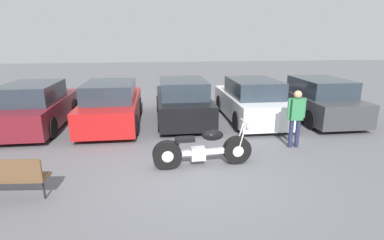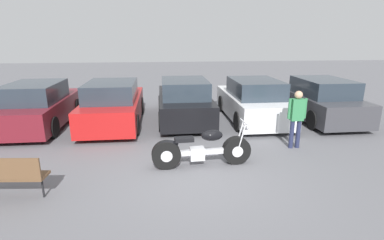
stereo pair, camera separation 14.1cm
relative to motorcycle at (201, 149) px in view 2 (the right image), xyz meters
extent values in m
plane|color=slate|center=(-0.15, -0.53, -0.42)|extent=(60.00, 60.00, 0.00)
cylinder|color=black|center=(0.88, 0.05, -0.08)|extent=(0.69, 0.24, 0.68)
cylinder|color=silver|center=(0.88, 0.05, -0.08)|extent=(0.29, 0.24, 0.27)
cylinder|color=black|center=(-0.82, -0.06, -0.08)|extent=(0.69, 0.24, 0.68)
cylinder|color=silver|center=(-0.82, -0.06, -0.08)|extent=(0.29, 0.24, 0.27)
cube|color=silver|center=(0.03, 0.00, -0.06)|extent=(1.31, 0.19, 0.12)
cube|color=silver|center=(-0.09, -0.01, -0.10)|extent=(0.35, 0.26, 0.30)
ellipsoid|color=black|center=(0.26, 0.01, 0.34)|extent=(0.54, 0.34, 0.26)
cube|color=black|center=(-0.40, -0.03, 0.28)|extent=(0.45, 0.27, 0.09)
ellipsoid|color=black|center=(-0.77, -0.05, 0.18)|extent=(0.49, 0.23, 0.20)
cylinder|color=silver|center=(0.97, -0.03, 0.27)|extent=(0.22, 0.05, 0.71)
cylinder|color=silver|center=(0.96, 0.15, 0.27)|extent=(0.22, 0.05, 0.71)
cylinder|color=silver|center=(1.06, 0.07, 0.62)|extent=(0.07, 0.62, 0.03)
sphere|color=silver|center=(1.10, 0.07, 0.50)|extent=(0.15, 0.15, 0.15)
cylinder|color=silver|center=(-0.34, 0.12, -0.20)|extent=(1.30, 0.16, 0.08)
cube|color=maroon|center=(-5.05, 3.87, 0.13)|extent=(1.80, 4.31, 0.79)
cube|color=#28333D|center=(-5.05, 3.61, 0.81)|extent=(1.59, 2.24, 0.59)
cylinder|color=black|center=(-5.90, 5.20, -0.09)|extent=(0.20, 0.66, 0.66)
cylinder|color=black|center=(-4.21, 5.20, -0.09)|extent=(0.20, 0.66, 0.66)
cylinder|color=black|center=(-4.21, 2.53, -0.09)|extent=(0.20, 0.66, 0.66)
cube|color=red|center=(-2.56, 3.85, 0.13)|extent=(1.80, 4.31, 0.79)
cube|color=#28333D|center=(-2.56, 3.59, 0.81)|extent=(1.59, 2.24, 0.59)
cylinder|color=black|center=(-3.40, 5.18, -0.09)|extent=(0.20, 0.66, 0.66)
cylinder|color=black|center=(-1.72, 5.18, -0.09)|extent=(0.20, 0.66, 0.66)
cylinder|color=black|center=(-3.40, 2.51, -0.09)|extent=(0.20, 0.66, 0.66)
cylinder|color=black|center=(-1.72, 2.51, -0.09)|extent=(0.20, 0.66, 0.66)
cube|color=black|center=(-0.06, 4.15, 0.13)|extent=(1.80, 4.31, 0.79)
cube|color=#28333D|center=(-0.06, 3.89, 0.81)|extent=(1.59, 2.24, 0.59)
cylinder|color=black|center=(-0.90, 5.49, -0.09)|extent=(0.20, 0.66, 0.66)
cylinder|color=black|center=(0.78, 5.49, -0.09)|extent=(0.20, 0.66, 0.66)
cylinder|color=black|center=(-0.90, 2.81, -0.09)|extent=(0.20, 0.66, 0.66)
cylinder|color=black|center=(0.78, 2.81, -0.09)|extent=(0.20, 0.66, 0.66)
cube|color=white|center=(2.43, 3.89, 0.13)|extent=(1.80, 4.31, 0.79)
cube|color=#28333D|center=(2.43, 3.64, 0.81)|extent=(1.59, 2.24, 0.59)
cylinder|color=black|center=(1.59, 5.23, -0.09)|extent=(0.20, 0.66, 0.66)
cylinder|color=black|center=(3.27, 5.23, -0.09)|extent=(0.20, 0.66, 0.66)
cylinder|color=black|center=(1.59, 2.56, -0.09)|extent=(0.20, 0.66, 0.66)
cylinder|color=black|center=(3.27, 2.56, -0.09)|extent=(0.20, 0.66, 0.66)
cube|color=#3D3D42|center=(4.93, 3.79, 0.13)|extent=(1.80, 4.31, 0.79)
cube|color=#28333D|center=(4.93, 3.53, 0.81)|extent=(1.59, 2.24, 0.59)
cylinder|color=black|center=(4.09, 5.13, -0.09)|extent=(0.20, 0.66, 0.66)
cylinder|color=black|center=(5.77, 5.13, -0.09)|extent=(0.20, 0.66, 0.66)
cylinder|color=black|center=(4.09, 2.46, -0.09)|extent=(0.20, 0.66, 0.66)
cylinder|color=black|center=(5.77, 2.46, -0.09)|extent=(0.20, 0.66, 0.66)
cube|color=brown|center=(-3.85, -1.06, 0.03)|extent=(1.48, 0.53, 0.05)
cube|color=brown|center=(-3.86, -1.24, 0.25)|extent=(1.45, 0.17, 0.44)
cylinder|color=black|center=(-3.22, -1.12, -0.19)|extent=(0.04, 0.04, 0.45)
cylinder|color=#232847|center=(2.66, 0.93, -0.02)|extent=(0.12, 0.12, 0.80)
cylinder|color=#232847|center=(2.85, 0.93, -0.02)|extent=(0.12, 0.12, 0.80)
cube|color=#337F4C|center=(2.75, 0.93, 0.68)|extent=(0.34, 0.20, 0.60)
cylinder|color=#337F4C|center=(2.53, 0.93, 0.71)|extent=(0.08, 0.08, 0.55)
cylinder|color=#337F4C|center=(2.97, 0.93, 0.71)|extent=(0.08, 0.08, 0.55)
sphere|color=tan|center=(2.75, 0.93, 1.08)|extent=(0.22, 0.22, 0.22)
camera|label=1|loc=(-1.05, -6.57, 2.61)|focal=28.00mm
camera|label=2|loc=(-0.91, -6.58, 2.61)|focal=28.00mm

